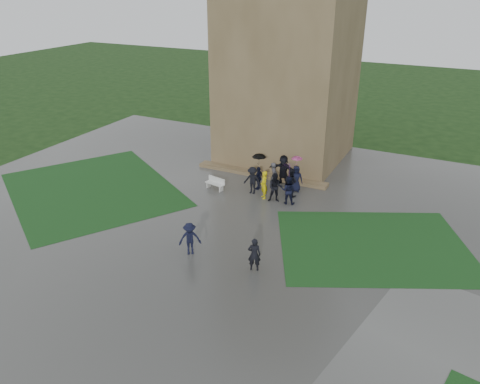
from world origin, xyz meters
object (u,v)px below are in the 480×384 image
at_px(pedestrian_near, 254,254).
at_px(pedestrian_mid, 190,239).
at_px(bench, 215,183).
at_px(tower, 291,27).

bearing_deg(pedestrian_near, pedestrian_mid, -18.63).
relative_size(bench, pedestrian_mid, 0.83).
bearing_deg(pedestrian_mid, tower, 58.55).
height_order(tower, bench, tower).
distance_m(bench, pedestrian_near, 9.07).
distance_m(tower, pedestrian_near, 17.15).
distance_m(tower, bench, 11.57).
bearing_deg(pedestrian_mid, bench, 75.06).
bearing_deg(bench, tower, 89.46).
relative_size(pedestrian_mid, pedestrian_near, 1.02).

